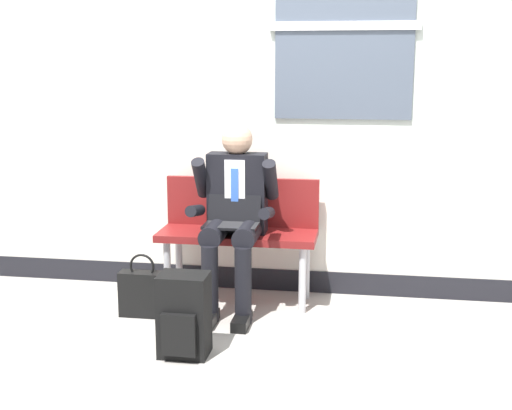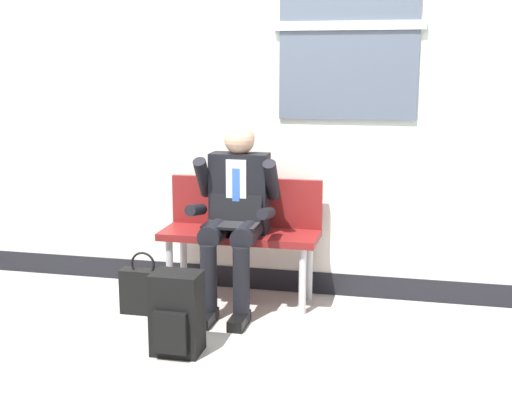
{
  "view_description": "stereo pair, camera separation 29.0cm",
  "coord_description": "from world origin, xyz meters",
  "px_view_note": "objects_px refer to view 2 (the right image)",
  "views": [
    {
      "loc": [
        0.55,
        -4.24,
        1.68
      ],
      "look_at": [
        -0.16,
        0.13,
        0.75
      ],
      "focal_mm": 48.2,
      "sensor_mm": 36.0,
      "label": 1
    },
    {
      "loc": [
        0.83,
        -4.19,
        1.68
      ],
      "look_at": [
        -0.16,
        0.13,
        0.75
      ],
      "focal_mm": 48.2,
      "sensor_mm": 36.0,
      "label": 2
    }
  ],
  "objects_px": {
    "person_seated": "(235,212)",
    "backpack": "(177,314)",
    "handbag": "(144,290)",
    "bench_with_person": "(242,227)"
  },
  "relations": [
    {
      "from": "person_seated",
      "to": "backpack",
      "type": "xyz_separation_m",
      "value": [
        -0.14,
        -0.82,
        -0.44
      ]
    },
    {
      "from": "bench_with_person",
      "to": "backpack",
      "type": "distance_m",
      "value": 1.06
    },
    {
      "from": "backpack",
      "to": "handbag",
      "type": "bearing_deg",
      "value": 127.54
    },
    {
      "from": "person_seated",
      "to": "handbag",
      "type": "bearing_deg",
      "value": -156.75
    },
    {
      "from": "backpack",
      "to": "bench_with_person",
      "type": "bearing_deg",
      "value": 82.15
    },
    {
      "from": "bench_with_person",
      "to": "handbag",
      "type": "distance_m",
      "value": 0.82
    },
    {
      "from": "person_seated",
      "to": "backpack",
      "type": "relative_size",
      "value": 2.59
    },
    {
      "from": "bench_with_person",
      "to": "handbag",
      "type": "height_order",
      "value": "bench_with_person"
    },
    {
      "from": "handbag",
      "to": "backpack",
      "type": "bearing_deg",
      "value": -52.46
    },
    {
      "from": "person_seated",
      "to": "bench_with_person",
      "type": "bearing_deg",
      "value": 90.0
    }
  ]
}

